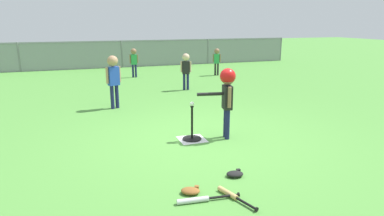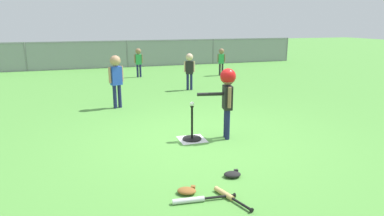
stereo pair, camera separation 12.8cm
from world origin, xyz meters
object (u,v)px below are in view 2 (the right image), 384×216
fielder_deep_right (221,58)px  glove_near_bats (233,174)px  batting_tee (192,135)px  baseball_on_tee (192,104)px  batter_child (227,89)px  fielder_deep_center (116,74)px  spare_bat_silver (195,200)px  glove_by_plate (187,191)px  fielder_deep_left (139,59)px  spare_bat_wood (228,196)px  fielder_near_left (189,67)px

fielder_deep_right → glove_near_bats: (-3.12, -7.81, -0.60)m
batting_tee → baseball_on_tee: (0.00, 0.00, 0.53)m
fielder_deep_right → batter_child: bearing=-112.1°
batting_tee → fielder_deep_center: (-0.97, 2.58, 0.69)m
baseball_on_tee → batter_child: size_ratio=0.06×
fielder_deep_right → spare_bat_silver: (-3.77, -8.25, -0.60)m
baseball_on_tee → glove_near_bats: size_ratio=0.30×
glove_by_plate → glove_near_bats: bearing=18.6°
baseball_on_tee → fielder_deep_left: 6.84m
batter_child → fielder_deep_right: batter_child is taller
batter_child → spare_bat_silver: 2.33m
fielder_deep_left → spare_bat_silver: fielder_deep_left is taller
spare_bat_wood → glove_near_bats: glove_near_bats is taller
fielder_near_left → spare_bat_silver: bearing=-107.0°
spare_bat_silver → fielder_deep_right: bearing=65.4°
batter_child → spare_bat_wood: 2.19m
batter_child → fielder_near_left: bearing=80.9°
fielder_deep_left → fielder_deep_center: bearing=-105.7°
batting_tee → glove_by_plate: bearing=-109.8°
batter_child → glove_near_bats: 1.70m
batter_child → spare_bat_silver: bearing=-122.6°
batter_child → glove_by_plate: size_ratio=4.48×
batting_tee → spare_bat_wood: bearing=-96.3°
batter_child → fielder_deep_right: 6.92m
batting_tee → fielder_deep_right: bearing=63.2°
glove_near_bats → fielder_deep_right: bearing=68.2°
batting_tee → spare_bat_silver: bearing=-107.1°
fielder_deep_center → spare_bat_wood: bearing=-80.6°
batting_tee → baseball_on_tee: baseball_on_tee is taller
fielder_deep_right → fielder_near_left: (-1.93, -2.23, 0.04)m
fielder_deep_center → fielder_near_left: fielder_deep_center is taller
batter_child → glove_by_plate: batter_child is taller
fielder_deep_right → fielder_deep_left: bearing=169.7°
batting_tee → fielder_deep_right: fielder_deep_right is taller
fielder_deep_center → spare_bat_silver: bearing=-85.3°
fielder_deep_center → fielder_near_left: (2.21, 1.49, -0.10)m
baseball_on_tee → fielder_near_left: (1.25, 4.07, 0.06)m
fielder_near_left → spare_bat_wood: 6.25m
spare_bat_wood → baseball_on_tee: bearing=83.7°
batter_child → fielder_near_left: (0.67, 4.18, -0.17)m
fielder_deep_right → fielder_deep_center: bearing=-138.1°
fielder_deep_right → spare_bat_silver: bearing=-114.6°
fielder_near_left → spare_bat_wood: bearing=-103.6°
batting_tee → batter_child: 0.97m
batting_tee → fielder_near_left: bearing=73.0°
batting_tee → spare_bat_silver: (-0.60, -1.94, -0.06)m
fielder_deep_left → batter_child: bearing=-87.1°
batter_child → fielder_near_left: size_ratio=1.13×
baseball_on_tee → spare_bat_wood: (-0.22, -1.98, -0.59)m
spare_bat_silver → fielder_deep_left: bearing=84.6°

